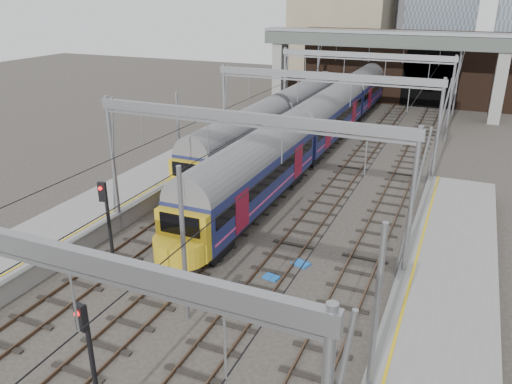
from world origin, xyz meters
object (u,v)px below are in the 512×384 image
at_px(signal_near_left, 108,220).
at_px(signal_near_centre, 89,352).
at_px(train_main, 349,100).
at_px(train_second, 277,120).

relative_size(signal_near_left, signal_near_centre, 1.06).
relative_size(train_main, train_second, 2.14).
distance_m(train_main, train_second, 11.63).
height_order(train_main, train_second, train_main).
height_order(signal_near_left, signal_near_centre, signal_near_left).
height_order(train_main, signal_near_centre, train_main).
bearing_deg(train_second, signal_near_left, -87.56).
xyz_separation_m(train_second, signal_near_centre, (6.46, -32.42, 0.60)).
distance_m(signal_near_left, signal_near_centre, 9.32).
bearing_deg(train_main, train_second, -110.12).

